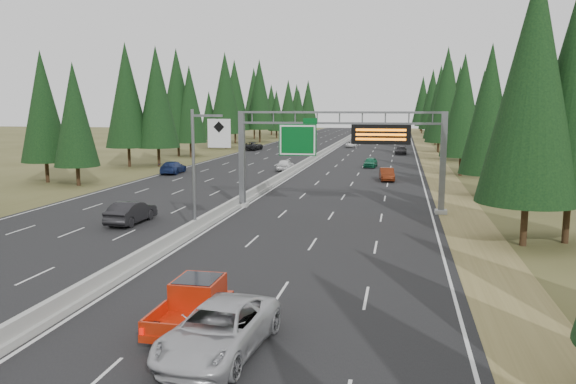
# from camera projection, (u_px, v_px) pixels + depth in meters

# --- Properties ---
(road) EXTENTS (32.00, 260.00, 0.08)m
(road) POSITION_uv_depth(u_px,v_px,m) (318.00, 158.00, 89.98)
(road) COLOR black
(road) RESTS_ON ground
(shoulder_right) EXTENTS (3.60, 260.00, 0.06)m
(shoulder_right) POSITION_uv_depth(u_px,v_px,m) (432.00, 160.00, 86.50)
(shoulder_right) COLOR olive
(shoulder_right) RESTS_ON ground
(shoulder_left) EXTENTS (3.60, 260.00, 0.06)m
(shoulder_left) POSITION_uv_depth(u_px,v_px,m) (212.00, 156.00, 93.45)
(shoulder_left) COLOR #484621
(shoulder_left) RESTS_ON ground
(median_barrier) EXTENTS (0.70, 260.00, 0.85)m
(median_barrier) POSITION_uv_depth(u_px,v_px,m) (318.00, 156.00, 89.92)
(median_barrier) COLOR #9C9C97
(median_barrier) RESTS_ON road
(sign_gantry) EXTENTS (16.75, 0.98, 7.80)m
(sign_gantry) POSITION_uv_depth(u_px,v_px,m) (347.00, 145.00, 43.72)
(sign_gantry) COLOR slate
(sign_gantry) RESTS_ON road
(hov_sign_pole) EXTENTS (2.80, 0.50, 8.00)m
(hov_sign_pole) POSITION_uv_depth(u_px,v_px,m) (202.00, 162.00, 35.82)
(hov_sign_pole) COLOR slate
(hov_sign_pole) RESTS_ON road
(tree_row_right) EXTENTS (11.64, 238.02, 18.90)m
(tree_row_right) POSITION_uv_depth(u_px,v_px,m) (471.00, 99.00, 73.37)
(tree_row_right) COLOR black
(tree_row_right) RESTS_ON ground
(tree_row_left) EXTENTS (11.93, 235.84, 18.94)m
(tree_row_left) POSITION_uv_depth(u_px,v_px,m) (180.00, 99.00, 89.86)
(tree_row_left) COLOR black
(tree_row_left) RESTS_ON ground
(silver_minivan) EXTENTS (3.31, 6.16, 1.64)m
(silver_minivan) POSITION_uv_depth(u_px,v_px,m) (219.00, 330.00, 18.65)
(silver_minivan) COLOR #BABBC0
(silver_minivan) RESTS_ON road
(red_pickup) EXTENTS (1.80, 5.04, 1.64)m
(red_pickup) POSITION_uv_depth(u_px,v_px,m) (195.00, 300.00, 21.28)
(red_pickup) COLOR black
(red_pickup) RESTS_ON road
(car_ahead_green) EXTENTS (1.89, 4.11, 1.36)m
(car_ahead_green) POSITION_uv_depth(u_px,v_px,m) (370.00, 162.00, 76.09)
(car_ahead_green) COLOR #166342
(car_ahead_green) RESTS_ON road
(car_ahead_dkred) EXTENTS (1.91, 4.38, 1.40)m
(car_ahead_dkred) POSITION_uv_depth(u_px,v_px,m) (387.00, 174.00, 62.42)
(car_ahead_dkred) COLOR #60210D
(car_ahead_dkred) RESTS_ON road
(car_ahead_dkgrey) EXTENTS (2.01, 4.72, 1.36)m
(car_ahead_dkgrey) POSITION_uv_depth(u_px,v_px,m) (401.00, 150.00, 96.60)
(car_ahead_dkgrey) COLOR black
(car_ahead_dkgrey) RESTS_ON road
(car_ahead_white) EXTENTS (2.18, 4.66, 1.29)m
(car_ahead_white) POSITION_uv_depth(u_px,v_px,m) (352.00, 144.00, 113.50)
(car_ahead_white) COLOR white
(car_ahead_white) RESTS_ON road
(car_ahead_far) EXTENTS (2.02, 4.87, 1.65)m
(car_ahead_far) POSITION_uv_depth(u_px,v_px,m) (359.00, 134.00, 154.23)
(car_ahead_far) COLOR black
(car_ahead_far) RESTS_ON road
(car_onc_near) EXTENTS (1.83, 4.87, 1.59)m
(car_onc_near) POSITION_uv_depth(u_px,v_px,m) (131.00, 212.00, 39.55)
(car_onc_near) COLOR black
(car_onc_near) RESTS_ON road
(car_onc_blue) EXTENTS (2.51, 5.36, 1.51)m
(car_onc_blue) POSITION_uv_depth(u_px,v_px,m) (173.00, 167.00, 69.04)
(car_onc_blue) COLOR navy
(car_onc_blue) RESTS_ON road
(car_onc_white) EXTENTS (1.75, 4.33, 1.47)m
(car_onc_white) POSITION_uv_depth(u_px,v_px,m) (285.00, 165.00, 72.24)
(car_onc_white) COLOR white
(car_onc_white) RESTS_ON road
(car_onc_far) EXTENTS (3.02, 5.83, 1.57)m
(car_onc_far) POSITION_uv_depth(u_px,v_px,m) (253.00, 146.00, 106.23)
(car_onc_far) COLOR black
(car_onc_far) RESTS_ON road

